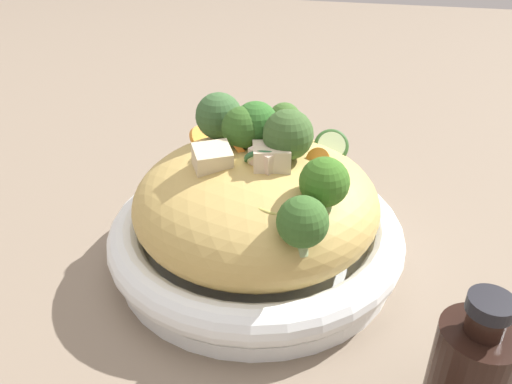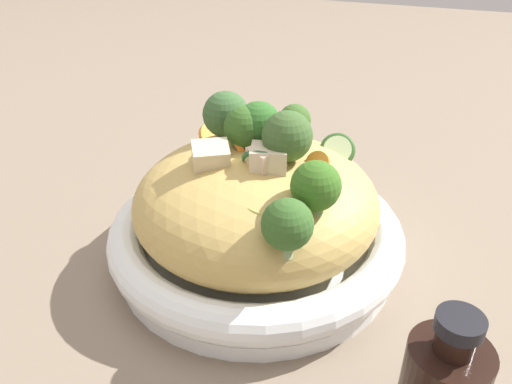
{
  "view_description": "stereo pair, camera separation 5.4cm",
  "coord_description": "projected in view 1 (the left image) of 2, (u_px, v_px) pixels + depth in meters",
  "views": [
    {
      "loc": [
        0.1,
        -0.45,
        0.37
      ],
      "look_at": [
        0.0,
        0.0,
        0.09
      ],
      "focal_mm": 36.1,
      "sensor_mm": 36.0,
      "label": 1
    },
    {
      "loc": [
        0.16,
        -0.44,
        0.37
      ],
      "look_at": [
        0.0,
        0.0,
        0.09
      ],
      "focal_mm": 36.1,
      "sensor_mm": 36.0,
      "label": 2
    }
  ],
  "objects": [
    {
      "name": "soy_sauce_bottle",
      "position": [
        468.0,
        379.0,
        0.37
      ],
      "size": [
        0.06,
        0.06,
        0.13
      ],
      "color": "black",
      "rests_on": "ground_plane"
    },
    {
      "name": "zucchini_slices",
      "position": [
        281.0,
        142.0,
        0.56
      ],
      "size": [
        0.14,
        0.13,
        0.05
      ],
      "color": "beige",
      "rests_on": "serving_bowl"
    },
    {
      "name": "chicken_chunks",
      "position": [
        249.0,
        159.0,
        0.5
      ],
      "size": [
        0.1,
        0.06,
        0.03
      ],
      "color": "beige",
      "rests_on": "serving_bowl"
    },
    {
      "name": "broccoli_florets",
      "position": [
        268.0,
        143.0,
        0.52
      ],
      "size": [
        0.19,
        0.26,
        0.09
      ],
      "color": "#A5B66E",
      "rests_on": "serving_bowl"
    },
    {
      "name": "noodle_heap",
      "position": [
        256.0,
        201.0,
        0.55
      ],
      "size": [
        0.26,
        0.26,
        0.12
      ],
      "color": "tan",
      "rests_on": "serving_bowl"
    },
    {
      "name": "carrot_coins",
      "position": [
        251.0,
        147.0,
        0.55
      ],
      "size": [
        0.17,
        0.11,
        0.05
      ],
      "color": "orange",
      "rests_on": "serving_bowl"
    },
    {
      "name": "serving_bowl",
      "position": [
        256.0,
        237.0,
        0.57
      ],
      "size": [
        0.32,
        0.32,
        0.06
      ],
      "color": "white",
      "rests_on": "ground_plane"
    },
    {
      "name": "ground_plane",
      "position": [
        256.0,
        257.0,
        0.59
      ],
      "size": [
        3.0,
        3.0,
        0.0
      ],
      "primitive_type": "plane",
      "color": "#7B6B59"
    }
  ]
}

